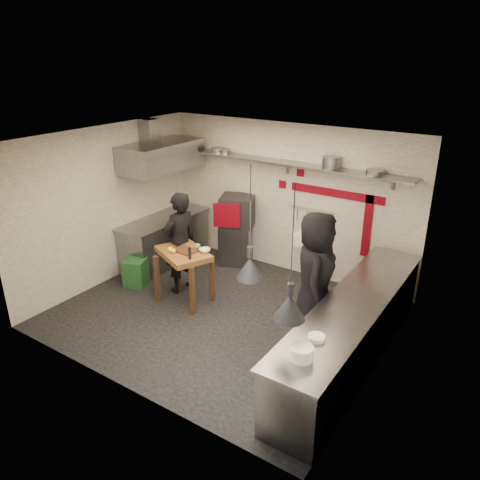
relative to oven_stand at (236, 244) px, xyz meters
The scene contains 47 objects.
floor 2.06m from the oven_stand, 62.34° to the right, with size 5.00×5.00×0.00m, color black.
ceiling 3.14m from the oven_stand, 62.34° to the right, with size 5.00×5.00×0.00m, color beige.
wall_back 1.41m from the oven_stand, 18.34° to the left, with size 5.00×0.04×2.80m, color white.
wall_front 4.12m from the oven_stand, 76.44° to the right, with size 5.00×0.04×2.80m, color white.
wall_left 2.58m from the oven_stand, 131.13° to the right, with size 0.04×4.20×2.80m, color white.
wall_right 4.00m from the oven_stand, 27.49° to the right, with size 0.04×4.20×2.80m, color white.
red_band_horiz 2.30m from the oven_stand, ahead, with size 1.70×0.02×0.14m, color maroon.
red_band_vert 2.63m from the oven_stand, ahead, with size 0.14×0.02×1.10m, color maroon.
red_tile_a 1.97m from the oven_stand, 13.76° to the left, with size 0.14×0.02×0.14m, color maroon.
red_tile_b 1.56m from the oven_stand, 19.15° to the left, with size 0.14×0.02×0.14m, color maroon.
back_shelf 1.96m from the oven_stand, ahead, with size 4.60×0.34×0.04m, color slate.
shelf_bracket_left 1.91m from the oven_stand, 163.72° to the left, with size 0.04×0.06×0.24m, color slate.
shelf_bracket_mid 1.89m from the oven_stand, 16.68° to the left, with size 0.04×0.06×0.24m, color slate.
shelf_bracket_right 3.28m from the oven_stand, ahead, with size 0.04×0.06×0.24m, color slate.
pan_far_left 1.86m from the oven_stand, 165.53° to the left, with size 0.27×0.27×0.09m, color slate.
pan_mid_left 1.81m from the oven_stand, 158.42° to the left, with size 0.21×0.21×0.07m, color slate.
stock_pot 2.59m from the oven_stand, ahead, with size 0.29×0.29×0.20m, color slate.
pan_right 3.13m from the oven_stand, ahead, with size 0.28×0.28×0.08m, color slate.
oven_stand is the anchor object (origin of this frame).
combi_oven 0.69m from the oven_stand, 49.60° to the left, with size 0.64×0.59×0.58m, color black.
oven_door 0.76m from the oven_stand, 87.61° to the right, with size 0.51×0.03×0.46m, color maroon.
oven_glass 0.76m from the oven_stand, 80.82° to the right, with size 0.32×0.01×0.34m, color black.
hand_sink 1.54m from the oven_stand, ahead, with size 0.46×0.34×0.22m, color white.
sink_tap 1.60m from the oven_stand, ahead, with size 0.03×0.03×0.14m, color slate.
sink_drain 1.49m from the oven_stand, ahead, with size 0.06×0.06×0.66m, color slate.
utensil_rail 1.77m from the oven_stand, 10.32° to the left, with size 0.02×0.02×0.90m, color slate.
counter_right 3.57m from the oven_stand, 30.09° to the right, with size 0.70×3.80×0.90m, color slate.
counter_right_top 3.61m from the oven_stand, 30.09° to the right, with size 0.76×3.90×0.03m, color slate.
plate_stack 4.53m from the oven_stand, 47.01° to the right, with size 0.25×0.25×0.15m, color white.
small_bowl_right 4.21m from the oven_stand, 43.29° to the right, with size 0.20×0.20×0.05m, color white.
counter_left 1.42m from the oven_stand, 148.63° to the right, with size 0.70×1.90×0.90m, color slate.
counter_left_top 1.51m from the oven_stand, 148.63° to the right, with size 0.76×2.00×0.03m, color slate.
extractor_hood 2.23m from the oven_stand, 147.55° to the right, with size 0.78×1.60×0.50m, color slate.
hood_duct 2.68m from the oven_stand, 152.37° to the right, with size 0.28×0.28×0.50m, color slate.
green_bin 2.06m from the oven_stand, 118.02° to the right, with size 0.37×0.37×0.50m, color #1E5026.
prep_table 1.76m from the oven_stand, 85.32° to the right, with size 0.92×0.64×0.92m, color brown, non-canonical shape.
cutting_board 1.82m from the oven_stand, 84.36° to the right, with size 0.38×0.27×0.03m, color #452C19.
pepper_mill 2.07m from the oven_stand, 77.34° to the right, with size 0.05×0.05×0.20m, color black.
lemon_a 1.97m from the oven_stand, 90.45° to the right, with size 0.09×0.09×0.09m, color yellow.
lemon_b 1.98m from the oven_stand, 88.09° to the right, with size 0.08×0.08×0.08m, color yellow.
veg_ball 1.68m from the oven_stand, 79.49° to the right, with size 0.10×0.10×0.10m, color #5E963C.
steel_tray 1.71m from the oven_stand, 94.05° to the right, with size 0.18×0.12×0.03m, color slate.
bowl 1.74m from the oven_stand, 73.79° to the right, with size 0.18×0.18×0.06m, color white.
heat_lamp_near 3.80m from the oven_stand, 53.01° to the right, with size 0.34×0.34×1.43m, color black, non-canonical shape.
heat_lamp_far 4.55m from the oven_stand, 48.15° to the right, with size 0.35×0.35×1.51m, color black, non-canonical shape.
chef_left 1.57m from the oven_stand, 96.07° to the right, with size 0.66×0.43×1.80m, color black.
chef_right 2.83m from the oven_stand, 31.62° to the right, with size 0.94×0.61×1.93m, color black.
Camera 1 is at (3.86, -5.28, 3.99)m, focal length 35.00 mm.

